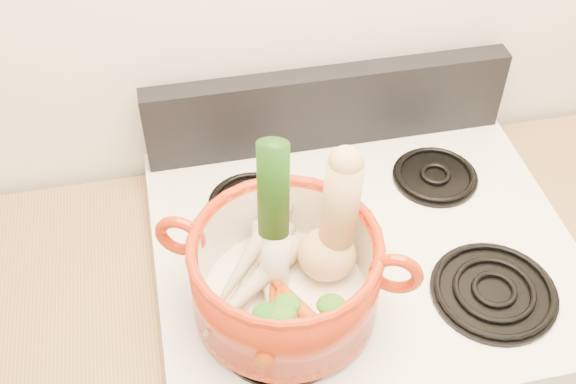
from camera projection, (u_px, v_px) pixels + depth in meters
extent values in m
cube|color=silver|center=(349.00, 379.00, 1.70)|extent=(0.76, 0.65, 0.92)
cube|color=silver|center=(364.00, 248.00, 1.37)|extent=(0.78, 0.67, 0.03)
cube|color=black|center=(328.00, 108.00, 1.50)|extent=(0.76, 0.05, 0.18)
cylinder|color=black|center=(282.00, 327.00, 1.21)|extent=(0.22, 0.22, 0.02)
cylinder|color=black|center=(494.00, 290.00, 1.27)|extent=(0.22, 0.22, 0.02)
cylinder|color=black|center=(252.00, 202.00, 1.42)|extent=(0.17, 0.17, 0.02)
cylinder|color=black|center=(435.00, 175.00, 1.47)|extent=(0.17, 0.17, 0.02)
cylinder|color=#A7260A|center=(286.00, 275.00, 1.18)|extent=(0.41, 0.41, 0.15)
torus|color=#A7260A|center=(180.00, 236.00, 1.17)|extent=(0.09, 0.05, 0.09)
torus|color=#A7260A|center=(396.00, 274.00, 1.12)|extent=(0.09, 0.05, 0.09)
cylinder|color=silver|center=(275.00, 222.00, 1.11)|extent=(0.07, 0.09, 0.32)
ellipsoid|color=tan|center=(276.00, 254.00, 1.24)|extent=(0.11, 0.09, 0.05)
cone|color=beige|center=(263.00, 271.00, 1.22)|extent=(0.15, 0.19, 0.06)
cone|color=beige|center=(249.00, 270.00, 1.21)|extent=(0.12, 0.17, 0.05)
cone|color=#EFE5C2|center=(267.00, 270.00, 1.20)|extent=(0.06, 0.19, 0.06)
cone|color=beige|center=(240.00, 297.00, 1.16)|extent=(0.16, 0.13, 0.05)
cone|color=beige|center=(254.00, 247.00, 1.21)|extent=(0.19, 0.21, 0.07)
cone|color=#D5410A|center=(280.00, 300.00, 1.18)|extent=(0.04, 0.17, 0.05)
cone|color=#C53E09|center=(276.00, 319.00, 1.15)|extent=(0.05, 0.16, 0.05)
cone|color=#C55709|center=(293.00, 302.00, 1.16)|extent=(0.11, 0.18, 0.05)
cone|color=#C94C0A|center=(273.00, 323.00, 1.13)|extent=(0.09, 0.15, 0.04)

